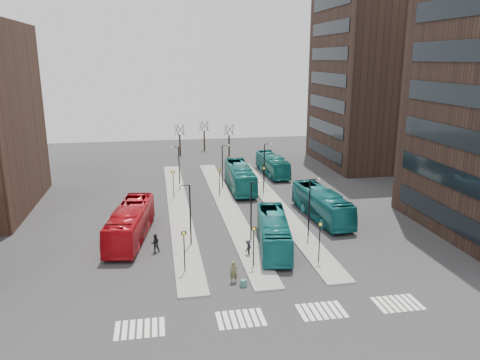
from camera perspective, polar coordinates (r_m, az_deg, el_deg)
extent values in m
plane|color=#29292B|center=(31.37, 3.39, -20.08)|extent=(160.00, 160.00, 0.00)
cube|color=gray|center=(57.86, -7.50, -3.37)|extent=(2.50, 45.00, 0.15)
cube|color=gray|center=(58.40, -1.60, -3.07)|extent=(2.50, 45.00, 0.15)
cube|color=gray|center=(59.55, 4.12, -2.75)|extent=(2.50, 45.00, 0.15)
cube|color=#1B2499|center=(38.55, 0.41, -12.46)|extent=(0.56, 0.51, 0.58)
imported|color=#B80E18|center=(48.66, -13.22, -5.11)|extent=(4.82, 12.69, 3.45)
imported|color=#166E70|center=(45.54, 4.11, -6.34)|extent=(4.56, 11.60, 3.15)
imported|color=#156C68|center=(65.33, -0.02, 0.38)|extent=(3.32, 12.56, 3.47)
imported|color=#15646A|center=(54.25, 9.92, -2.92)|extent=(3.62, 12.22, 3.36)
imported|color=#156D6A|center=(73.86, 3.97, 1.89)|extent=(3.01, 11.33, 3.13)
imported|color=brown|center=(38.93, -0.77, -11.17)|extent=(0.69, 0.47, 1.81)
imported|color=black|center=(45.29, -10.31, -7.58)|extent=(0.97, 0.81, 1.81)
imported|color=black|center=(44.43, 3.19, -7.81)|extent=(0.47, 1.07, 1.80)
imported|color=black|center=(43.91, 1.00, -8.28)|extent=(1.03, 1.10, 1.50)
cube|color=silver|center=(34.22, -14.75, -17.34)|extent=(0.35, 2.40, 0.01)
cube|color=silver|center=(34.17, -13.88, -17.32)|extent=(0.35, 2.40, 0.01)
cube|color=silver|center=(34.14, -13.00, -17.30)|extent=(0.35, 2.40, 0.01)
cube|color=silver|center=(34.11, -12.13, -17.28)|extent=(0.35, 2.40, 0.01)
cube|color=silver|center=(34.09, -11.25, -17.25)|extent=(0.35, 2.40, 0.01)
cube|color=silver|center=(34.07, -10.37, -17.22)|extent=(0.35, 2.40, 0.01)
cube|color=silver|center=(34.07, -9.49, -17.18)|extent=(0.35, 2.40, 0.01)
cube|color=silver|center=(34.28, -2.50, -16.76)|extent=(0.35, 2.40, 0.01)
cube|color=silver|center=(34.33, -1.63, -16.69)|extent=(0.35, 2.40, 0.01)
cube|color=silver|center=(34.40, -0.78, -16.62)|extent=(0.35, 2.40, 0.01)
cube|color=silver|center=(34.47, 0.08, -16.54)|extent=(0.35, 2.40, 0.01)
cube|color=silver|center=(34.55, 0.93, -16.46)|extent=(0.35, 2.40, 0.01)
cube|color=silver|center=(34.64, 1.78, -16.38)|extent=(0.35, 2.40, 0.01)
cube|color=silver|center=(34.74, 2.62, -16.30)|extent=(0.35, 2.40, 0.01)
cube|color=silver|center=(35.45, 7.54, -15.73)|extent=(0.35, 2.40, 0.01)
cube|color=silver|center=(35.59, 8.33, -15.63)|extent=(0.35, 2.40, 0.01)
cube|color=silver|center=(35.73, 9.12, -15.53)|extent=(0.35, 2.40, 0.01)
cube|color=silver|center=(35.89, 9.90, -15.42)|extent=(0.35, 2.40, 0.01)
cube|color=silver|center=(36.05, 10.68, -15.32)|extent=(0.35, 2.40, 0.01)
cube|color=silver|center=(36.22, 11.44, -15.21)|extent=(0.35, 2.40, 0.01)
cube|color=silver|center=(36.39, 12.20, -15.10)|extent=(0.35, 2.40, 0.01)
cube|color=silver|center=(37.55, 16.58, -14.41)|extent=(0.35, 2.40, 0.01)
cube|color=silver|center=(37.76, 17.28, -14.29)|extent=(0.35, 2.40, 0.01)
cube|color=silver|center=(37.98, 17.97, -14.17)|extent=(0.35, 2.40, 0.01)
cube|color=silver|center=(38.20, 18.65, -14.05)|extent=(0.35, 2.40, 0.01)
cube|color=silver|center=(38.43, 19.33, -13.93)|extent=(0.35, 2.40, 0.01)
cube|color=silver|center=(38.67, 19.99, -13.81)|extent=(0.35, 2.40, 0.01)
cube|color=silver|center=(38.91, 20.65, -13.69)|extent=(0.35, 2.40, 0.01)
cube|color=black|center=(52.10, 23.20, -3.71)|extent=(0.12, 16.00, 2.00)
cube|color=black|center=(51.07, 23.65, 0.55)|extent=(0.12, 16.00, 2.00)
cube|color=black|center=(50.33, 24.11, 4.97)|extent=(0.12, 16.00, 2.00)
cube|color=black|center=(49.90, 24.60, 9.50)|extent=(0.12, 16.00, 2.00)
cube|color=black|center=(49.79, 25.10, 14.07)|extent=(0.12, 16.00, 2.00)
cube|color=black|center=(50.00, 25.62, 18.63)|extent=(0.12, 16.00, 2.00)
cube|color=#2F211A|center=(84.26, 17.18, 12.09)|extent=(20.00, 20.00, 30.00)
cube|color=black|center=(81.60, 10.21, 3.59)|extent=(0.12, 16.00, 2.00)
cube|color=black|center=(80.94, 10.33, 6.36)|extent=(0.12, 16.00, 2.00)
cube|color=black|center=(80.48, 10.47, 9.18)|extent=(0.12, 16.00, 2.00)
cube|color=black|center=(80.21, 10.60, 12.03)|extent=(0.12, 16.00, 2.00)
cube|color=black|center=(80.14, 10.74, 14.88)|extent=(0.12, 16.00, 2.00)
cube|color=black|center=(80.27, 10.88, 17.73)|extent=(0.12, 16.00, 2.00)
cube|color=black|center=(80.60, 11.02, 20.57)|extent=(0.12, 16.00, 2.00)
cylinder|color=black|center=(40.35, -6.80, -8.75)|extent=(0.10, 0.10, 3.50)
cube|color=black|center=(39.69, -6.88, -6.44)|extent=(0.45, 0.10, 0.30)
cube|color=yellow|center=(39.63, -6.87, -6.47)|extent=(0.20, 0.02, 0.20)
cylinder|color=black|center=(61.16, -8.12, -0.61)|extent=(0.10, 0.10, 3.50)
cube|color=black|center=(60.72, -8.18, 0.98)|extent=(0.45, 0.10, 0.30)
cube|color=yellow|center=(60.66, -8.18, 0.97)|extent=(0.20, 0.02, 0.20)
cylinder|color=black|center=(41.07, 1.66, -8.22)|extent=(0.10, 0.10, 3.50)
cube|color=black|center=(40.42, 1.68, -5.93)|extent=(0.45, 0.10, 0.30)
cube|color=yellow|center=(40.37, 1.70, -5.96)|extent=(0.20, 0.02, 0.20)
cylinder|color=black|center=(61.63, -2.54, -0.36)|extent=(0.10, 0.10, 3.50)
cube|color=black|center=(61.20, -2.56, 1.22)|extent=(0.45, 0.10, 0.30)
cube|color=yellow|center=(61.15, -2.55, 1.21)|extent=(0.20, 0.02, 0.20)
cylinder|color=black|center=(42.63, 9.65, -7.55)|extent=(0.10, 0.10, 3.50)
cube|color=black|center=(42.01, 9.75, -5.34)|extent=(0.45, 0.10, 0.30)
cube|color=yellow|center=(41.95, 9.78, -5.36)|extent=(0.20, 0.02, 0.20)
cylinder|color=black|center=(62.69, 2.90, -0.10)|extent=(0.10, 0.10, 3.50)
cube|color=black|center=(62.26, 2.92, 1.45)|extent=(0.45, 0.10, 0.30)
cube|color=yellow|center=(62.21, 2.93, 1.44)|extent=(0.20, 0.02, 0.20)
cylinder|color=black|center=(45.55, -6.08, -4.27)|extent=(0.14, 0.14, 6.00)
cylinder|color=black|center=(44.64, -6.76, -0.65)|extent=(0.90, 0.08, 0.08)
sphere|color=silver|center=(44.62, -7.33, -0.68)|extent=(0.24, 0.24, 0.24)
cylinder|color=black|center=(64.77, -7.43, 1.41)|extent=(0.14, 0.14, 6.00)
cylinder|color=black|center=(64.13, -7.92, 4.00)|extent=(0.90, 0.08, 0.08)
sphere|color=silver|center=(64.12, -8.32, 3.99)|extent=(0.24, 0.24, 0.24)
cylinder|color=black|center=(46.32, 1.36, -3.86)|extent=(0.14, 0.14, 6.00)
cylinder|color=black|center=(45.54, 1.94, -0.25)|extent=(0.90, 0.08, 0.08)
sphere|color=silver|center=(45.64, 2.49, -0.22)|extent=(0.24, 0.24, 0.24)
cylinder|color=black|center=(65.31, -2.16, 1.64)|extent=(0.14, 0.14, 6.00)
cylinder|color=black|center=(64.76, -1.79, 4.24)|extent=(0.90, 0.08, 0.08)
sphere|color=silver|center=(64.83, -1.40, 4.25)|extent=(0.24, 0.24, 0.24)
cylinder|color=black|center=(47.83, 8.43, -3.42)|extent=(0.14, 0.14, 6.00)
cylinder|color=black|center=(47.14, 9.09, 0.09)|extent=(0.90, 0.08, 0.08)
sphere|color=silver|center=(47.29, 9.60, 0.11)|extent=(0.24, 0.24, 0.24)
cylinder|color=black|center=(66.39, 2.97, 1.85)|extent=(0.14, 0.14, 6.00)
cylinder|color=black|center=(65.90, 3.39, 4.40)|extent=(0.90, 0.08, 0.08)
sphere|color=silver|center=(66.00, 3.77, 4.41)|extent=(0.24, 0.24, 0.24)
cylinder|color=black|center=(88.54, -7.33, 4.23)|extent=(0.30, 0.30, 4.00)
cylinder|color=black|center=(88.11, -6.93, 6.10)|extent=(0.10, 1.56, 1.95)
cylinder|color=black|center=(88.74, -7.27, 6.15)|extent=(1.48, 0.59, 1.97)
cylinder|color=black|center=(88.45, -7.77, 6.11)|extent=(0.90, 1.31, 1.99)
cylinder|color=black|center=(87.64, -7.75, 6.03)|extent=(0.89, 1.31, 1.99)
cylinder|color=black|center=(87.42, -7.22, 6.03)|extent=(1.48, 0.58, 1.97)
cylinder|color=black|center=(92.84, -4.37, 4.79)|extent=(0.30, 0.30, 4.00)
cylinder|color=black|center=(92.46, -3.97, 6.58)|extent=(0.10, 1.56, 1.95)
cylinder|color=black|center=(93.07, -4.32, 6.62)|extent=(1.48, 0.59, 1.97)
cylinder|color=black|center=(92.74, -4.78, 6.59)|extent=(0.90, 1.31, 1.99)
cylinder|color=black|center=(91.93, -4.73, 6.52)|extent=(0.89, 1.31, 1.99)
cylinder|color=black|center=(91.76, -4.23, 6.51)|extent=(1.48, 0.58, 1.97)
cylinder|color=black|center=(87.49, -1.35, 4.22)|extent=(0.30, 0.30, 4.00)
cylinder|color=black|center=(87.12, -0.90, 6.11)|extent=(0.10, 1.56, 1.95)
cylinder|color=black|center=(87.69, -1.29, 6.17)|extent=(1.48, 0.59, 1.97)
cylinder|color=black|center=(87.33, -1.77, 6.13)|extent=(0.90, 1.31, 1.99)
cylinder|color=black|center=(86.52, -1.69, 6.05)|extent=(0.89, 1.31, 1.99)
cylinder|color=black|center=(86.39, -1.15, 6.04)|extent=(1.48, 0.58, 1.97)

